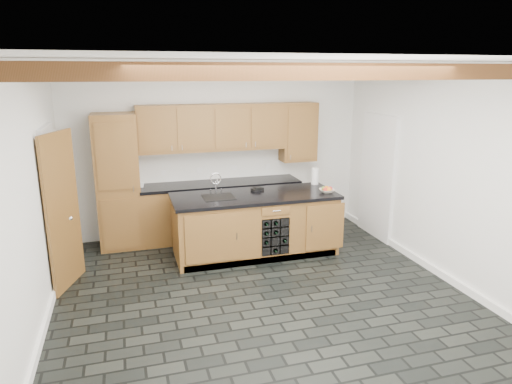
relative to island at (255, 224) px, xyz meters
The scene contains 10 objects.
ground 1.40m from the island, 103.43° to the right, with size 5.00×5.00×0.00m, color black.
room_shell 1.36m from the island, 117.47° to the right, with size 5.01×5.00×5.00m.
back_cabinetry 1.28m from the island, 125.61° to the left, with size 3.65×0.62×2.20m.
island is the anchor object (origin of this frame).
faucet 0.75m from the island, behind, with size 0.45×0.40×0.34m.
kitchen_scale 0.55m from the island, 67.20° to the left, with size 0.21×0.17×0.06m.
fruit_bowl 1.20m from the island, ahead, with size 0.22×0.22×0.06m, color beige.
fruit_cluster 1.21m from the island, ahead, with size 0.16×0.17×0.07m.
paper_towel 1.32m from the island, 18.20° to the left, with size 0.12×0.12×0.26m, color white.
mug 1.93m from the island, 149.68° to the left, with size 0.10×0.10×0.09m, color white.
Camera 1 is at (-1.53, -5.00, 2.70)m, focal length 32.00 mm.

